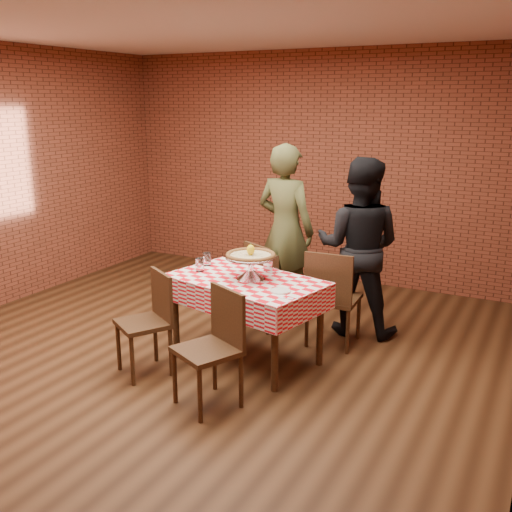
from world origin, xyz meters
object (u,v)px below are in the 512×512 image
pizza_stand (251,268)px  chair_near_right (207,350)px  chair_far_left (271,284)px  diner_olive (285,230)px  pizza (251,256)px  diner_black (359,247)px  chair_near_left (143,325)px  water_glass_right (207,259)px  chair_far_right (334,297)px  table (246,319)px  water_glass_left (200,265)px  condiment_caddy (271,263)px

pizza_stand → chair_near_right: bearing=-83.1°
chair_far_left → diner_olive: diner_olive is taller
pizza → diner_black: bearing=59.3°
pizza → diner_olive: size_ratio=0.24×
pizza_stand → chair_near_left: (-0.67, -0.68, -0.42)m
water_glass_right → diner_black: diner_black is taller
chair_near_right → pizza: bearing=122.0°
pizza_stand → chair_far_right: 0.95m
pizza → chair_near_left: (-0.67, -0.68, -0.53)m
table → chair_far_right: 0.91m
water_glass_right → chair_far_right: bearing=23.9°
pizza_stand → diner_olive: (-0.25, 1.26, 0.07)m
diner_black → chair_far_left: bearing=10.8°
water_glass_left → water_glass_right: (-0.05, 0.20, 0.00)m
chair_far_left → condiment_caddy: bearing=142.5°
chair_far_right → pizza_stand: bearing=48.3°
condiment_caddy → chair_far_right: chair_far_right is taller
chair_far_left → chair_far_right: chair_far_right is taller
diner_olive → diner_black: 0.91m
chair_far_right → diner_olive: (-0.79, 0.58, 0.46)m
pizza_stand → water_glass_right: (-0.57, 0.19, -0.04)m
condiment_caddy → chair_near_left: bearing=-110.9°
table → water_glass_right: 0.73m
table → condiment_caddy: size_ratio=8.56×
table → chair_far_right: chair_far_right is taller
diner_black → chair_near_right: bearing=68.6°
pizza → chair_near_left: size_ratio=0.50×
chair_far_left → diner_black: bearing=-136.0°
water_glass_right → condiment_caddy: size_ratio=0.78×
pizza_stand → chair_far_left: size_ratio=0.51×
water_glass_left → condiment_caddy: (0.59, 0.29, 0.02)m
pizza_stand → diner_black: bearing=59.3°
table → water_glass_left: (-0.49, 0.01, 0.44)m
water_glass_left → chair_near_right: bearing=-54.6°
table → chair_near_left: bearing=-133.6°
water_glass_left → chair_near_left: 0.79m
pizza_stand → pizza: size_ratio=1.05×
chair_near_right → chair_far_right: chair_far_right is taller
pizza_stand → diner_olive: size_ratio=0.25×
pizza → table: bearing=-150.7°
table → water_glass_left: water_glass_left is taller
table → pizza: size_ratio=3.04×
chair_near_left → chair_near_right: bearing=14.9°
chair_far_right → diner_olive: diner_olive is taller
chair_far_left → table: bearing=127.4°
pizza → diner_olive: 1.29m
table → condiment_caddy: bearing=72.1°
pizza_stand → pizza: (0.00, -0.00, 0.11)m
table → water_glass_right: water_glass_right is taller
pizza_stand → chair_near_right: 1.00m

